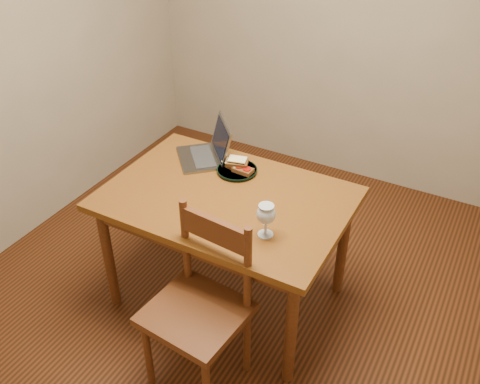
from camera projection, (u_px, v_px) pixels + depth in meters
The scene contains 11 objects.
floor at pixel (245, 288), 3.35m from camera, with size 3.20×3.20×0.02m, color black.
back_wall at pixel (354, 11), 3.76m from camera, with size 3.20×0.02×2.60m, color gray.
left_wall at pixel (13, 41), 3.24m from camera, with size 0.02×3.20×2.60m, color gray.
table at pixel (226, 209), 2.92m from camera, with size 1.30×0.90×0.74m.
chair at pixel (199, 302), 2.53m from camera, with size 0.49×0.47×0.48m.
plate at pixel (237, 171), 3.06m from camera, with size 0.23×0.23×0.02m, color black.
sandwich_cheese at pixel (232, 164), 3.07m from camera, with size 0.11×0.07×0.03m, color #381E0C, non-canonical shape.
sandwich_tomato at pixel (243, 169), 3.02m from camera, with size 0.11×0.07×0.04m, color #381E0C, non-canonical shape.
sandwich_top at pixel (237, 162), 3.03m from camera, with size 0.12×0.07×0.04m, color #381E0C, non-canonical shape.
milk_glass at pixel (266, 220), 2.54m from camera, with size 0.09×0.09×0.18m, color white, non-canonical shape.
laptop at pixel (209, 149), 3.16m from camera, with size 0.42×0.42×0.23m.
Camera 1 is at (1.13, -2.13, 2.39)m, focal length 40.00 mm.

